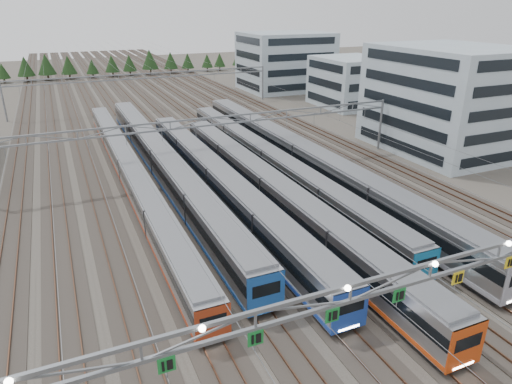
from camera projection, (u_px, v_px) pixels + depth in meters
name	position (u px, v px, depth m)	size (l,w,h in m)	color
ground	(414.00, 367.00, 29.46)	(400.00, 400.00, 0.00)	#47423A
track_bed	(135.00, 92.00, 113.46)	(54.00, 260.00, 5.42)	#2D2823
train_a	(129.00, 170.00, 58.80)	(2.57, 67.44, 3.34)	black
train_b	(162.00, 162.00, 60.95)	(3.02, 66.17, 3.94)	black
train_c	(218.00, 181.00, 54.39)	(2.95, 54.73, 3.84)	black
train_d	(271.00, 191.00, 51.59)	(2.93, 55.90, 3.82)	black
train_e	(270.00, 161.00, 61.58)	(2.72, 58.74, 3.54)	black
train_f	(302.00, 157.00, 62.58)	(3.12, 67.15, 4.07)	black
gantry_near	(431.00, 275.00, 26.63)	(56.36, 0.61, 8.08)	gray
gantry_mid	(212.00, 128.00, 60.85)	(56.36, 0.36, 8.00)	gray
gantry_far	(145.00, 80.00, 98.90)	(56.36, 0.36, 8.00)	gray
depot_bldg_south	(449.00, 99.00, 71.06)	(18.00, 22.00, 15.92)	#96A8B4
depot_bldg_mid	(351.00, 82.00, 103.14)	(14.00, 16.00, 10.76)	#96A8B4
depot_bldg_north	(285.00, 61.00, 122.44)	(22.00, 18.00, 14.80)	#96A8B4
treeline	(130.00, 62.00, 147.03)	(106.40, 5.60, 7.02)	#332114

